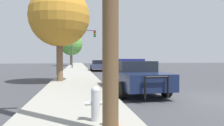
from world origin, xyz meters
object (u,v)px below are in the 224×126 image
(fire_hydrant, at_px, (96,102))
(police_car, at_px, (132,75))
(car_background_midblock, at_px, (99,65))
(tree_sidewalk_near, at_px, (59,17))
(traffic_light, at_px, (81,41))
(car_background_oncoming, at_px, (128,63))
(traffic_cone, at_px, (112,111))
(tree_sidewalk_far, at_px, (71,44))

(fire_hydrant, bearing_deg, police_car, 66.43)
(car_background_midblock, relative_size, tree_sidewalk_near, 0.83)
(police_car, xyz_separation_m, traffic_light, (-1.85, 21.03, 3.16))
(police_car, distance_m, traffic_light, 21.35)
(fire_hydrant, bearing_deg, car_background_oncoming, 75.05)
(police_car, xyz_separation_m, traffic_cone, (-1.78, -5.24, -0.31))
(car_background_oncoming, xyz_separation_m, tree_sidewalk_far, (-8.44, 12.36, 3.47))
(car_background_midblock, relative_size, car_background_oncoming, 1.10)
(fire_hydrant, bearing_deg, car_background_midblock, 84.14)
(car_background_oncoming, distance_m, tree_sidewalk_far, 15.36)
(fire_hydrant, height_order, traffic_cone, fire_hydrant)
(police_car, bearing_deg, car_background_midblock, -93.22)
(tree_sidewalk_near, distance_m, traffic_cone, 10.02)
(car_background_midblock, distance_m, tree_sidewalk_near, 13.18)
(traffic_light, distance_m, traffic_cone, 26.50)
(tree_sidewalk_far, distance_m, traffic_cone, 39.16)
(fire_hydrant, relative_size, car_background_midblock, 0.16)
(traffic_light, distance_m, tree_sidewalk_far, 12.78)
(tree_sidewalk_near, bearing_deg, traffic_light, 84.37)
(fire_hydrant, height_order, car_background_oncoming, car_background_oncoming)
(fire_hydrant, bearing_deg, traffic_light, 89.46)
(car_background_midblock, xyz_separation_m, tree_sidewalk_far, (-3.61, 17.52, 3.51))
(police_car, relative_size, tree_sidewalk_near, 0.92)
(police_car, distance_m, fire_hydrant, 5.25)
(traffic_light, bearing_deg, tree_sidewalk_far, 97.66)
(police_car, height_order, fire_hydrant, police_car)
(car_background_oncoming, height_order, traffic_cone, car_background_oncoming)
(fire_hydrant, height_order, tree_sidewalk_far, tree_sidewalk_far)
(tree_sidewalk_near, bearing_deg, car_background_oncoming, 64.16)
(tree_sidewalk_near, bearing_deg, tree_sidewalk_far, 90.04)
(tree_sidewalk_far, height_order, tree_sidewalk_near, tree_sidewalk_far)
(tree_sidewalk_far, xyz_separation_m, traffic_cone, (1.77, -38.93, -3.75))
(traffic_light, relative_size, tree_sidewalk_far, 0.86)
(traffic_cone, bearing_deg, fire_hydrant, 125.80)
(car_background_midblock, bearing_deg, police_car, -86.81)
(car_background_oncoming, xyz_separation_m, tree_sidewalk_near, (-8.42, -17.39, 3.32))
(fire_hydrant, xyz_separation_m, traffic_cone, (0.31, -0.43, -0.10))
(traffic_light, height_order, tree_sidewalk_far, tree_sidewalk_far)
(car_background_oncoming, bearing_deg, tree_sidewalk_near, 67.35)
(car_background_midblock, height_order, tree_sidewalk_far, tree_sidewalk_far)
(tree_sidewalk_near, height_order, traffic_cone, tree_sidewalk_near)
(fire_hydrant, distance_m, car_background_midblock, 21.10)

